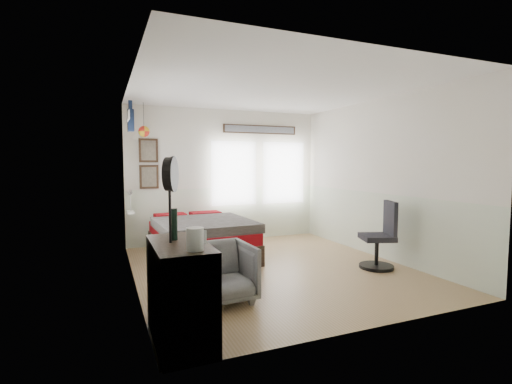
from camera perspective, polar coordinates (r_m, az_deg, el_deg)
ground_plane at (r=5.81m, az=2.47°, el=-11.69°), size 4.00×4.50×0.01m
room_shell at (r=5.72m, az=1.02°, el=4.47°), size 4.02×4.52×2.71m
wall_decor at (r=7.14m, az=-12.44°, el=8.29°), size 3.55×1.32×1.44m
bed at (r=6.48m, az=-8.48°, el=-7.04°), size 1.57×2.13×0.66m
dresser at (r=3.54m, az=-11.57°, el=-14.81°), size 0.48×1.00×0.90m
armchair at (r=4.44m, az=-5.51°, el=-12.22°), size 0.75×0.77×0.68m
nightstand at (r=7.42m, az=-6.34°, el=-6.23°), size 0.48×0.39×0.47m
task_chair at (r=6.03m, az=18.63°, el=-7.16°), size 0.59×0.59×1.04m
kettle at (r=3.08m, az=-9.35°, el=-7.16°), size 0.17×0.14×0.19m
bottle at (r=3.53m, az=-12.59°, el=-4.86°), size 0.07×0.07×0.29m
stand_fan at (r=3.37m, az=-13.01°, el=2.47°), size 0.20×0.30×0.78m
black_bag at (r=7.37m, az=-6.37°, el=-3.79°), size 0.31×0.24×0.17m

